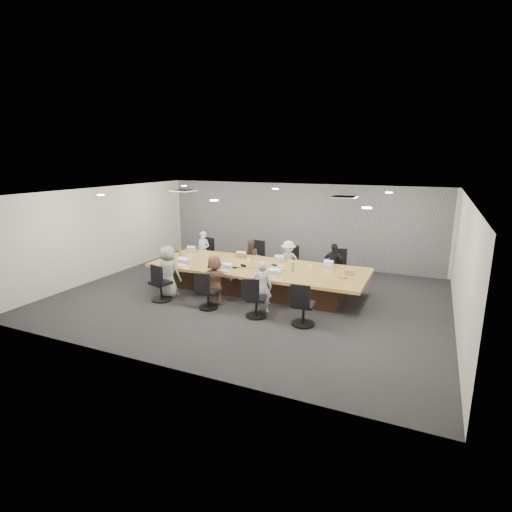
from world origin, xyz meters
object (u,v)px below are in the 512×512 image
at_px(person_4, 168,272).
at_px(canvas_bag, 350,272).
at_px(chair_0, 209,256).
at_px(person_5, 215,280).
at_px(chair_6, 256,301).
at_px(chair_4, 161,286).
at_px(laptop_2, 282,261).
at_px(laptop_0, 194,251).
at_px(mug_brown, 182,257).
at_px(laptop_4, 180,265).
at_px(bottle_clear, 207,255).
at_px(chair_7, 303,308).
at_px(person_6, 262,287).
at_px(laptop_1, 244,257).
at_px(chair_5, 208,294).
at_px(chair_2, 292,265).
at_px(person_3, 333,265).
at_px(bottle_green_left, 180,252).
at_px(stapler, 243,266).
at_px(bottle_green_right, 293,267).
at_px(chair_3, 336,269).
at_px(laptop_5, 225,271).
at_px(laptop_6, 271,276).
at_px(person_1, 252,258).
at_px(chair_1, 256,260).
at_px(laptop_3, 329,266).
at_px(snack_packet, 343,277).
at_px(conference_table, 257,278).
at_px(person_2, 288,261).

bearing_deg(person_4, canvas_bag, -164.08).
height_order(chair_0, person_5, person_5).
relative_size(chair_0, chair_6, 1.00).
relative_size(chair_4, laptop_2, 2.81).
xyz_separation_m(laptop_0, mug_brown, (0.19, -0.98, 0.05)).
distance_m(laptop_4, canvas_bag, 4.62).
height_order(laptop_4, bottle_clear, bottle_clear).
distance_m(chair_0, chair_7, 5.60).
bearing_deg(chair_0, person_6, 157.06).
bearing_deg(laptop_1, chair_5, 86.24).
height_order(chair_5, mug_brown, mug_brown).
bearing_deg(chair_6, person_6, 75.17).
relative_size(chair_2, person_3, 0.63).
xyz_separation_m(bottle_green_left, stapler, (2.32, -0.33, -0.08)).
height_order(chair_5, bottle_green_right, bottle_green_right).
xyz_separation_m(chair_3, laptop_5, (-2.39, -2.50, 0.34)).
distance_m(chair_6, laptop_6, 0.97).
height_order(chair_3, person_1, person_1).
bearing_deg(chair_7, person_1, 127.05).
xyz_separation_m(chair_1, person_1, (0.00, -0.35, 0.14)).
bearing_deg(stapler, person_1, 125.25).
relative_size(laptop_1, laptop_2, 1.12).
distance_m(chair_1, person_4, 3.29).
bearing_deg(laptop_3, chair_3, -81.89).
relative_size(laptop_1, laptop_6, 0.95).
bearing_deg(bottle_green_left, laptop_0, 83.61).
height_order(person_1, stapler, person_1).
relative_size(chair_6, snack_packet, 4.04).
bearing_deg(laptop_4, snack_packet, 4.47).
bearing_deg(canvas_bag, person_5, -152.94).
bearing_deg(laptop_6, bottle_green_right, 45.60).
xyz_separation_m(chair_7, person_4, (-3.89, 0.35, 0.29)).
bearing_deg(chair_6, laptop_0, 128.02).
xyz_separation_m(chair_1, chair_3, (2.60, 0.00, -0.02)).
height_order(conference_table, chair_6, chair_6).
bearing_deg(bottle_clear, canvas_bag, 0.80).
relative_size(person_5, person_6, 1.01).
xyz_separation_m(laptop_4, bottle_green_left, (-0.64, 0.92, 0.10)).
relative_size(person_5, bottle_green_left, 5.86).
xyz_separation_m(chair_6, laptop_6, (0.00, 0.90, 0.37)).
distance_m(chair_5, person_5, 0.45).
bearing_deg(chair_0, chair_5, 140.18).
bearing_deg(laptop_2, person_2, -103.59).
xyz_separation_m(chair_7, laptop_5, (-2.46, 0.90, 0.34)).
bearing_deg(chair_2, person_4, 65.79).
height_order(conference_table, chair_0, chair_0).
relative_size(chair_5, laptop_4, 2.18).
bearing_deg(bottle_green_right, conference_table, 170.96).
bearing_deg(bottle_green_left, chair_2, 27.21).
bearing_deg(laptop_3, mug_brown, 21.27).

